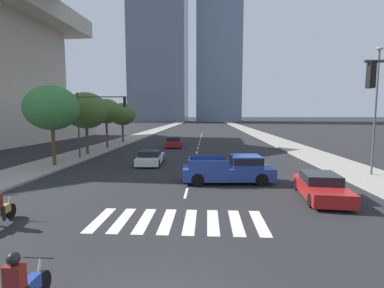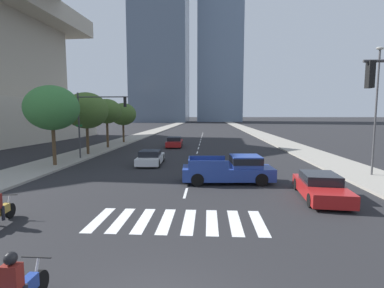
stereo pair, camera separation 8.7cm
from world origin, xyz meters
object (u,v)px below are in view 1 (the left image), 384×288
object	(u,v)px
street_tree_nearest	(52,108)
street_tree_second	(86,111)
street_tree_third	(106,111)
traffic_signal_far	(96,113)
sedan_red_1	(321,187)
pickup_truck	(232,169)
sedan_red_0	(174,142)
street_lamp_east	(376,103)
street_tree_fourth	(122,114)
sedan_white_2	(150,158)

from	to	relation	value
street_tree_nearest	street_tree_second	distance (m)	6.30
street_tree_nearest	street_tree_third	bearing A→B (deg)	90.00
street_tree_nearest	street_tree_third	size ratio (longest dim) A/B	1.07
traffic_signal_far	street_tree_nearest	world-z (taller)	street_tree_nearest
traffic_signal_far	street_tree_nearest	size ratio (longest dim) A/B	0.95
traffic_signal_far	street_tree_third	xyz separation A→B (m)	(-2.10, 8.37, 0.25)
sedan_red_1	street_tree_nearest	distance (m)	19.81
pickup_truck	street_tree_second	distance (m)	17.83
sedan_red_0	street_lamp_east	distance (m)	22.85
pickup_truck	street_tree_nearest	bearing A→B (deg)	158.60
street_tree_fourth	street_tree_second	bearing A→B (deg)	-90.00
street_lamp_east	street_tree_fourth	xyz separation A→B (m)	(-23.21, 20.94, -0.75)
sedan_red_1	sedan_white_2	xyz separation A→B (m)	(-10.43, 9.04, -0.02)
sedan_white_2	street_tree_second	distance (m)	9.69
pickup_truck	traffic_signal_far	size ratio (longest dim) A/B	0.94
sedan_red_1	street_tree_nearest	world-z (taller)	street_tree_nearest
street_lamp_east	sedan_red_1	bearing A→B (deg)	-136.08
traffic_signal_far	street_tree_fourth	bearing A→B (deg)	98.02
street_lamp_east	sedan_white_2	bearing A→B (deg)	166.13
sedan_red_1	street_tree_third	xyz separation A→B (m)	(-17.87, 19.55, 3.95)
sedan_white_2	street_lamp_east	world-z (taller)	street_lamp_east
pickup_truck	street_tree_nearest	size ratio (longest dim) A/B	0.89
traffic_signal_far	sedan_red_1	bearing A→B (deg)	-35.33
sedan_red_0	street_tree_fourth	xyz separation A→B (m)	(-7.94, 4.50, 3.58)
sedan_red_0	sedan_red_1	world-z (taller)	sedan_red_0
pickup_truck	street_tree_second	xyz separation A→B (m)	(-13.72, 10.76, 3.73)
street_tree_second	street_tree_fourth	distance (m)	12.27
street_lamp_east	street_tree_third	bearing A→B (deg)	148.17
sedan_white_2	street_lamp_east	distance (m)	16.83
sedan_red_0	street_tree_second	xyz separation A→B (m)	(-7.94, -7.77, 3.95)
sedan_red_0	sedan_red_1	xyz separation A→B (m)	(9.92, -21.59, -0.03)
sedan_red_1	street_tree_second	distance (m)	22.93
sedan_red_0	street_tree_fourth	bearing A→B (deg)	58.17
street_lamp_east	street_tree_fourth	size ratio (longest dim) A/B	1.48
pickup_truck	street_lamp_east	bearing A→B (deg)	9.01
sedan_white_2	street_tree_third	distance (m)	13.47
sedan_white_2	pickup_truck	bearing A→B (deg)	-135.74
sedan_white_2	street_tree_third	size ratio (longest dim) A/B	0.74
traffic_signal_far	street_tree_fourth	distance (m)	15.05
pickup_truck	street_tree_third	xyz separation A→B (m)	(-13.72, 16.49, 3.71)
traffic_signal_far	street_tree_nearest	distance (m)	4.23
street_tree_third	street_tree_fourth	bearing A→B (deg)	90.00
traffic_signal_far	street_lamp_east	xyz separation A→B (m)	(21.11, -6.03, 0.66)
sedan_red_0	street_lamp_east	bearing A→B (deg)	-139.45
sedan_red_1	street_tree_third	distance (m)	26.78
sedan_white_2	street_lamp_east	bearing A→B (deg)	-106.03
traffic_signal_far	street_tree_third	bearing A→B (deg)	104.07
street_tree_third	traffic_signal_far	bearing A→B (deg)	-75.93
sedan_red_0	street_tree_nearest	world-z (taller)	street_tree_nearest
sedan_red_1	street_lamp_east	xyz separation A→B (m)	(5.34, 5.15, 4.36)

